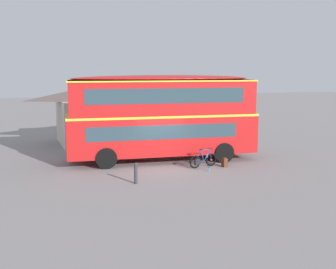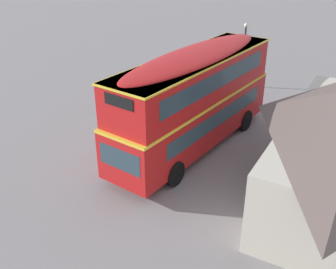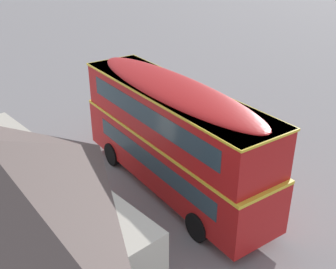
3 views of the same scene
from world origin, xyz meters
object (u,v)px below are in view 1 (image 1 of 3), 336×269
(water_bottle_blue_sports, at_px, (209,170))
(kerb_bollard, at_px, (136,173))
(double_decker_bus, at_px, (162,114))
(backpack_on_ground, at_px, (225,162))
(touring_bicycle, at_px, (202,160))

(water_bottle_blue_sports, height_order, kerb_bollard, kerb_bollard)
(double_decker_bus, distance_m, backpack_on_ground, 4.34)
(double_decker_bus, relative_size, touring_bicycle, 6.31)
(double_decker_bus, distance_m, touring_bicycle, 3.51)
(water_bottle_blue_sports, bearing_deg, kerb_bollard, -165.72)
(backpack_on_ground, height_order, kerb_bollard, kerb_bollard)
(backpack_on_ground, relative_size, water_bottle_blue_sports, 2.34)
(touring_bicycle, height_order, backpack_on_ground, touring_bicycle)
(backpack_on_ground, distance_m, kerb_bollard, 5.51)
(kerb_bollard, bearing_deg, touring_bicycle, 25.67)
(double_decker_bus, distance_m, kerb_bollard, 5.34)
(water_bottle_blue_sports, bearing_deg, touring_bicycle, 86.75)
(touring_bicycle, relative_size, water_bottle_blue_sports, 7.68)
(touring_bicycle, height_order, kerb_bollard, touring_bicycle)
(kerb_bollard, bearing_deg, backpack_on_ground, 17.98)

